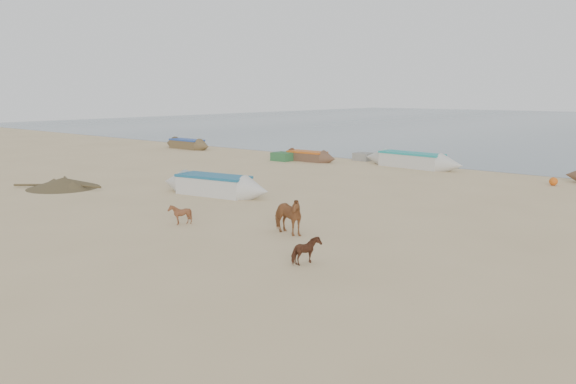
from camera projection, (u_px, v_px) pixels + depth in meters
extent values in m
plane|color=tan|center=(214.00, 236.00, 19.33)|extent=(140.00, 140.00, 0.00)
imported|color=brown|center=(287.00, 215.00, 19.48)|extent=(1.70, 1.00, 1.35)
imported|color=brown|center=(180.00, 214.00, 20.97)|extent=(0.92, 0.88, 0.79)
imported|color=#522B1A|center=(307.00, 251.00, 16.11)|extent=(0.83, 0.91, 0.78)
cone|color=brown|center=(63.00, 183.00, 28.99)|extent=(4.62, 4.62, 0.54)
cube|color=#2A5E34|center=(283.00, 157.00, 40.47)|extent=(1.40, 1.20, 0.60)
sphere|color=#C85412|center=(553.00, 181.00, 29.74)|extent=(0.44, 0.44, 0.44)
cube|color=gray|center=(363.00, 157.00, 40.62)|extent=(1.20, 1.10, 0.56)
sphere|color=#BF4D11|center=(201.00, 146.00, 49.05)|extent=(0.48, 0.48, 0.48)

